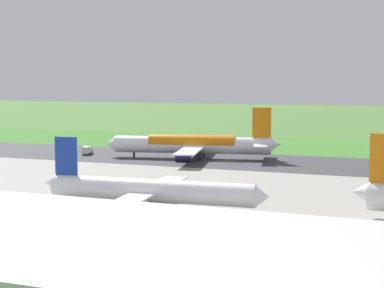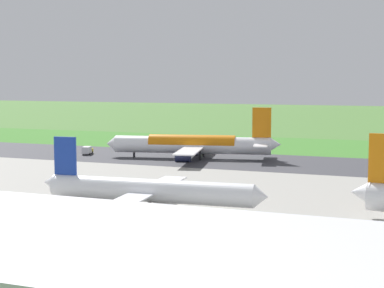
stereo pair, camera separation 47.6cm
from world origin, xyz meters
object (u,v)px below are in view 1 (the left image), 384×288
service_truck_baggage (87,150)px  no_stopping_sign (267,144)px  traffic_cone_orange (256,147)px  airliner_main (193,144)px  airliner_parked_mid (149,190)px

service_truck_baggage → no_stopping_sign: bearing=-140.5°
service_truck_baggage → traffic_cone_orange: 60.63m
airliner_main → traffic_cone_orange: size_ratio=97.76×
airliner_main → no_stopping_sign: size_ratio=23.46×
no_stopping_sign → traffic_cone_orange: size_ratio=4.17×
service_truck_baggage → airliner_main: bearing=-175.6°
airliner_main → airliner_parked_mid: 72.02m
airliner_main → airliner_parked_mid: (-17.31, 69.91, -0.78)m
airliner_parked_mid → traffic_cone_orange: (6.93, -106.81, -3.30)m
traffic_cone_orange → airliner_main: bearing=74.3°
airliner_main → traffic_cone_orange: airliner_main is taller
service_truck_baggage → traffic_cone_orange: bearing=-139.2°
airliner_parked_mid → service_truck_baggage: size_ratio=7.26×
airliner_main → traffic_cone_orange: bearing=-105.7°
no_stopping_sign → airliner_main: bearing=69.8°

